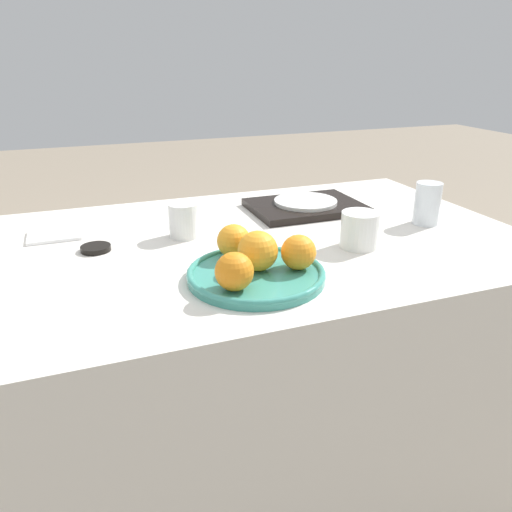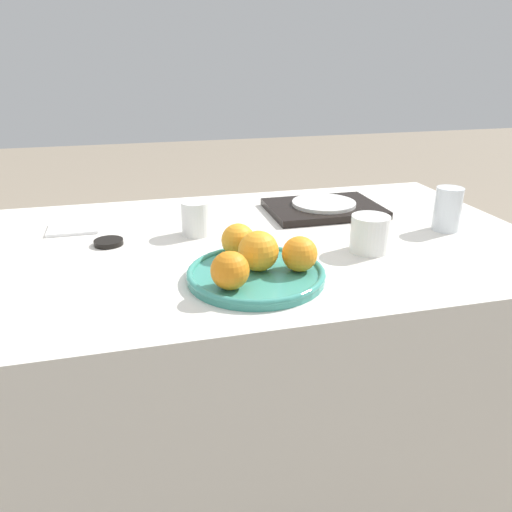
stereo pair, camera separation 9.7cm
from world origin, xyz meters
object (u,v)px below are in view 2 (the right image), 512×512
at_px(orange_2, 300,254).
at_px(water_glass, 448,209).
at_px(orange_0, 258,251).
at_px(orange_3, 230,270).
at_px(cup_1, 370,234).
at_px(cup_0, 196,218).
at_px(serving_tray, 324,208).
at_px(soy_dish, 109,242).
at_px(side_plate, 324,203).
at_px(orange_1, 238,240).
at_px(napkin, 74,228).
at_px(fruit_platter, 256,274).

xyz_separation_m(orange_2, water_glass, (0.45, 0.18, 0.00)).
relative_size(orange_0, orange_3, 1.13).
height_order(orange_3, cup_1, orange_3).
bearing_deg(cup_0, orange_0, -73.33).
bearing_deg(serving_tray, soy_dish, -168.48).
bearing_deg(side_plate, cup_0, -165.33).
bearing_deg(orange_1, napkin, 138.99).
relative_size(water_glass, side_plate, 0.61).
relative_size(orange_1, side_plate, 0.40).
distance_m(orange_3, water_glass, 0.64).
xyz_separation_m(orange_0, cup_0, (-0.08, 0.28, -0.01)).
bearing_deg(orange_0, cup_0, 106.67).
relative_size(orange_1, soy_dish, 1.06).
distance_m(orange_1, napkin, 0.48).
height_order(water_glass, soy_dish, water_glass).
xyz_separation_m(orange_2, serving_tray, (0.21, 0.40, -0.04)).
distance_m(orange_1, side_plate, 0.43).
distance_m(orange_3, side_plate, 0.57).
distance_m(orange_0, serving_tray, 0.48).
xyz_separation_m(fruit_platter, orange_1, (-0.02, 0.09, 0.04)).
xyz_separation_m(orange_3, soy_dish, (-0.22, 0.33, -0.05)).
xyz_separation_m(serving_tray, cup_1, (-0.01, -0.31, 0.03)).
bearing_deg(orange_0, cup_1, 14.93).
distance_m(orange_2, cup_1, 0.22).
height_order(orange_1, orange_3, same).
bearing_deg(water_glass, side_plate, 137.85).
bearing_deg(soy_dish, cup_1, -18.12).
bearing_deg(soy_dish, orange_1, -33.43).
distance_m(orange_0, soy_dish, 0.40).
xyz_separation_m(cup_0, napkin, (-0.30, 0.11, -0.04)).
xyz_separation_m(orange_3, napkin, (-0.31, 0.46, -0.05)).
height_order(fruit_platter, serving_tray, fruit_platter).
xyz_separation_m(water_glass, napkin, (-0.91, 0.23, -0.05)).
xyz_separation_m(orange_1, orange_2, (0.10, -0.10, -0.00)).
relative_size(orange_0, side_plate, 0.45).
distance_m(side_plate, cup_1, 0.31).
xyz_separation_m(orange_1, cup_1, (0.30, -0.01, -0.01)).
xyz_separation_m(serving_tray, side_plate, (0.00, 0.00, 0.02)).
bearing_deg(side_plate, orange_3, -128.70).
relative_size(side_plate, soy_dish, 2.65).
bearing_deg(cup_0, orange_2, -61.95).
bearing_deg(serving_tray, orange_3, -128.70).
distance_m(orange_2, soy_dish, 0.47).
bearing_deg(orange_1, serving_tray, 43.76).
height_order(orange_1, water_glass, water_glass).
height_order(fruit_platter, orange_3, orange_3).
height_order(fruit_platter, side_plate, side_plate).
relative_size(orange_3, napkin, 0.58).
height_order(orange_2, cup_0, orange_2).
bearing_deg(cup_1, orange_0, -165.07).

